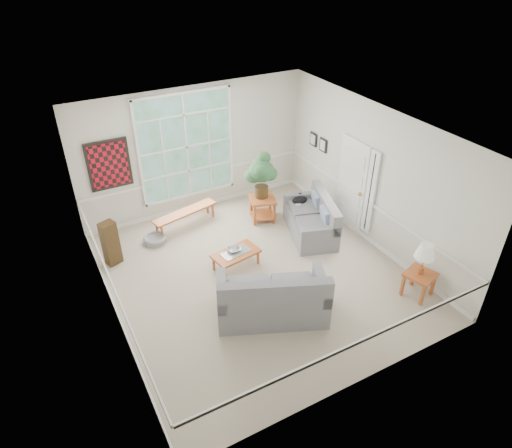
{
  "coord_description": "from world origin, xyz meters",
  "views": [
    {
      "loc": [
        -3.37,
        -6.23,
        5.81
      ],
      "look_at": [
        0.1,
        0.2,
        1.05
      ],
      "focal_mm": 32.0,
      "sensor_mm": 36.0,
      "label": 1
    }
  ],
  "objects_px": {
    "coffee_table": "(236,259)",
    "side_table": "(418,284)",
    "loveseat_front": "(272,291)",
    "loveseat_right": "(311,216)",
    "end_table": "(262,209)"
  },
  "relations": [
    {
      "from": "coffee_table",
      "to": "side_table",
      "type": "relative_size",
      "value": 1.86
    },
    {
      "from": "loveseat_front",
      "to": "loveseat_right",
      "type": "bearing_deg",
      "value": 65.21
    },
    {
      "from": "loveseat_right",
      "to": "coffee_table",
      "type": "xyz_separation_m",
      "value": [
        -1.99,
        -0.3,
        -0.27
      ]
    },
    {
      "from": "end_table",
      "to": "loveseat_front",
      "type": "bearing_deg",
      "value": -116.01
    },
    {
      "from": "loveseat_right",
      "to": "side_table",
      "type": "xyz_separation_m",
      "value": [
        0.61,
        -2.67,
        -0.19
      ]
    },
    {
      "from": "end_table",
      "to": "side_table",
      "type": "height_order",
      "value": "end_table"
    },
    {
      "from": "end_table",
      "to": "side_table",
      "type": "relative_size",
      "value": 1.13
    },
    {
      "from": "loveseat_front",
      "to": "coffee_table",
      "type": "height_order",
      "value": "loveseat_front"
    },
    {
      "from": "loveseat_front",
      "to": "end_table",
      "type": "relative_size",
      "value": 3.31
    },
    {
      "from": "loveseat_front",
      "to": "end_table",
      "type": "bearing_deg",
      "value": 87.53
    },
    {
      "from": "loveseat_front",
      "to": "coffee_table",
      "type": "bearing_deg",
      "value": 112.2
    },
    {
      "from": "loveseat_right",
      "to": "end_table",
      "type": "relative_size",
      "value": 2.88
    },
    {
      "from": "loveseat_right",
      "to": "loveseat_front",
      "type": "distance_m",
      "value": 2.72
    },
    {
      "from": "loveseat_front",
      "to": "end_table",
      "type": "height_order",
      "value": "loveseat_front"
    },
    {
      "from": "coffee_table",
      "to": "side_table",
      "type": "xyz_separation_m",
      "value": [
        2.6,
        -2.37,
        0.08
      ]
    }
  ]
}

